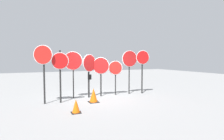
# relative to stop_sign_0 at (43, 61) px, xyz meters

# --- Properties ---
(ground_plane) EXTENTS (40.00, 40.00, 0.00)m
(ground_plane) POSITION_rel_stop_sign_0_xyz_m (2.59, 0.29, -1.89)
(ground_plane) COLOR gray
(stop_sign_0) EXTENTS (0.76, 0.41, 2.58)m
(stop_sign_0) POSITION_rel_stop_sign_0_xyz_m (0.00, 0.00, 0.00)
(stop_sign_0) COLOR black
(stop_sign_0) RESTS_ON ground
(stop_sign_1) EXTENTS (0.75, 0.18, 2.36)m
(stop_sign_1) POSITION_rel_stop_sign_0_xyz_m (0.69, -0.07, -0.24)
(stop_sign_1) COLOR black
(stop_sign_1) RESTS_ON ground
(stop_sign_2) EXTENTS (0.90, 0.29, 2.35)m
(stop_sign_2) POSITION_rel_stop_sign_0_xyz_m (1.39, 0.57, -0.12)
(stop_sign_2) COLOR black
(stop_sign_2) RESTS_ON ground
(stop_sign_3) EXTENTS (0.80, 0.43, 2.21)m
(stop_sign_3) POSITION_rel_stop_sign_0_xyz_m (2.20, 0.47, -0.35)
(stop_sign_3) COLOR black
(stop_sign_3) RESTS_ON ground
(stop_sign_4) EXTENTS (0.85, 0.30, 2.07)m
(stop_sign_4) POSITION_rel_stop_sign_0_xyz_m (2.83, 0.49, -0.40)
(stop_sign_4) COLOR black
(stop_sign_4) RESTS_ON ground
(stop_sign_5) EXTENTS (0.68, 0.39, 1.91)m
(stop_sign_5) POSITION_rel_stop_sign_0_xyz_m (3.69, 0.52, -0.51)
(stop_sign_5) COLOR black
(stop_sign_5) RESTS_ON ground
(stop_sign_6) EXTENTS (0.92, 0.14, 2.46)m
(stop_sign_6) POSITION_rel_stop_sign_0_xyz_m (4.53, 0.44, -0.06)
(stop_sign_6) COLOR black
(stop_sign_6) RESTS_ON ground
(stop_sign_7) EXTENTS (0.79, 0.20, 2.47)m
(stop_sign_7) POSITION_rel_stop_sign_0_xyz_m (5.28, 0.27, -0.11)
(stop_sign_7) COLOR black
(stop_sign_7) RESTS_ON ground
(traffic_cone_0) EXTENTS (0.44, 0.44, 0.64)m
(traffic_cone_0) POSITION_rel_stop_sign_0_xyz_m (2.08, -0.55, -1.57)
(traffic_cone_0) COLOR black
(traffic_cone_0) RESTS_ON ground
(traffic_cone_1) EXTENTS (0.35, 0.35, 0.51)m
(traffic_cone_1) POSITION_rel_stop_sign_0_xyz_m (1.00, -1.82, -1.63)
(traffic_cone_1) COLOR black
(traffic_cone_1) RESTS_ON ground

